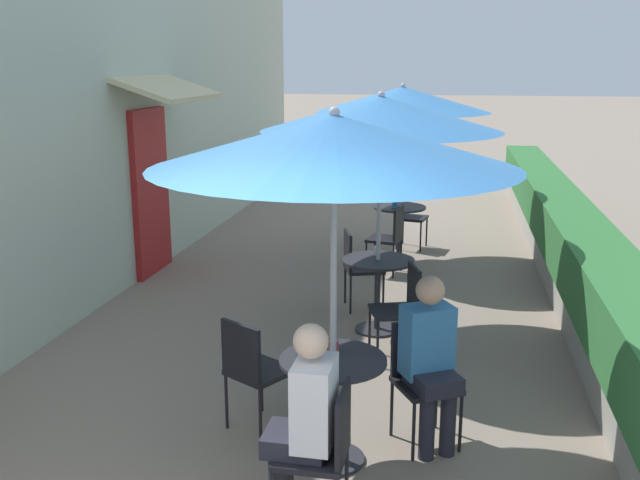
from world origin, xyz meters
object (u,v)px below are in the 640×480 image
(patio_umbrella_mid, at_px, (381,114))
(cafe_chair_near_back, at_px, (253,366))
(patio_table_mid, at_px, (378,281))
(cafe_chair_mid_right, at_px, (357,263))
(cafe_chair_near_right, at_px, (422,372))
(cafe_chair_near_left, at_px, (324,446))
(coffee_cup_near, at_px, (333,347))
(cafe_chair_far_right, at_px, (390,235))
(patio_umbrella_far, at_px, (403,100))
(coffee_cup_far, at_px, (395,204))
(seated_patron_near_right, at_px, (430,356))
(patio_umbrella_near, at_px, (334,142))
(seated_patron_near_left, at_px, (305,417))
(cafe_chair_far_left, at_px, (407,213))
(cafe_chair_mid_left, at_px, (402,304))
(patio_table_near, at_px, (333,390))
(coffee_cup_mid, at_px, (377,251))
(patio_table_far, at_px, (399,223))

(patio_umbrella_mid, bearing_deg, cafe_chair_near_back, -107.05)
(patio_table_mid, height_order, cafe_chair_mid_right, cafe_chair_mid_right)
(cafe_chair_near_right, distance_m, patio_umbrella_mid, 2.72)
(cafe_chair_near_left, distance_m, coffee_cup_near, 0.83)
(cafe_chair_near_right, relative_size, cafe_chair_far_right, 1.00)
(cafe_chair_near_right, distance_m, patio_umbrella_far, 5.13)
(coffee_cup_far, bearing_deg, patio_table_mid, -88.92)
(seated_patron_near_right, xyz_separation_m, patio_table_mid, (-0.59, 2.19, -0.16))
(patio_umbrella_near, distance_m, seated_patron_near_right, 1.65)
(seated_patron_near_right, relative_size, coffee_cup_near, 13.89)
(patio_table_mid, bearing_deg, patio_umbrella_mid, -86.42)
(seated_patron_near_left, xyz_separation_m, cafe_chair_far_right, (0.03, 5.23, -0.17))
(coffee_cup_near, relative_size, cafe_chair_far_left, 0.10)
(patio_table_mid, distance_m, cafe_chair_far_left, 3.44)
(cafe_chair_far_right, bearing_deg, coffee_cup_far, 11.00)
(seated_patron_near_left, distance_m, cafe_chair_mid_left, 2.58)
(patio_table_near, relative_size, coffee_cup_far, 8.33)
(cafe_chair_near_back, bearing_deg, coffee_cup_mid, 105.48)
(seated_patron_near_left, bearing_deg, cafe_chair_near_right, -28.39)
(patio_umbrella_near, distance_m, coffee_cup_far, 5.34)
(cafe_chair_far_left, height_order, cafe_chair_far_right, same)
(cafe_chair_near_left, height_order, patio_table_far, cafe_chair_near_left)
(patio_table_near, xyz_separation_m, coffee_cup_near, (-0.01, 0.08, 0.27))
(patio_table_near, bearing_deg, cafe_chair_near_right, 35.40)
(coffee_cup_near, bearing_deg, patio_umbrella_mid, 88.84)
(coffee_cup_mid, bearing_deg, cafe_chair_mid_left, -68.67)
(cafe_chair_near_right, height_order, patio_umbrella_far, patio_umbrella_far)
(seated_patron_near_left, bearing_deg, patio_umbrella_mid, -0.64)
(cafe_chair_mid_right, bearing_deg, coffee_cup_near, -13.52)
(patio_table_far, relative_size, coffee_cup_far, 8.33)
(patio_umbrella_mid, height_order, patio_table_far, patio_umbrella_mid)
(patio_umbrella_far, xyz_separation_m, cafe_chair_far_right, (-0.06, -0.70, -1.66))
(coffee_cup_far, bearing_deg, cafe_chair_near_right, -82.97)
(coffee_cup_near, bearing_deg, cafe_chair_far_right, 90.08)
(cafe_chair_mid_right, bearing_deg, seated_patron_near_left, -14.93)
(patio_table_near, bearing_deg, seated_patron_near_left, -93.75)
(patio_table_near, bearing_deg, coffee_cup_far, 90.14)
(patio_umbrella_near, height_order, cafe_chair_far_left, patio_umbrella_near)
(cafe_chair_near_right, xyz_separation_m, patio_table_far, (-0.53, 4.82, 0.01))
(cafe_chair_mid_left, relative_size, patio_table_far, 1.16)
(patio_umbrella_near, relative_size, coffee_cup_near, 26.56)
(patio_table_near, relative_size, coffee_cup_near, 8.33)
(patio_umbrella_near, distance_m, cafe_chair_near_left, 1.80)
(coffee_cup_mid, relative_size, cafe_chair_far_right, 0.10)
(cafe_chair_mid_right, bearing_deg, patio_umbrella_far, 153.92)
(coffee_cup_near, xyz_separation_m, cafe_chair_far_right, (-0.01, 4.45, -0.28))
(coffee_cup_near, distance_m, coffee_cup_mid, 2.57)
(patio_umbrella_near, distance_m, patio_table_far, 5.49)
(patio_umbrella_mid, bearing_deg, cafe_chair_far_right, 91.54)
(coffee_cup_near, bearing_deg, cafe_chair_near_right, 28.93)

